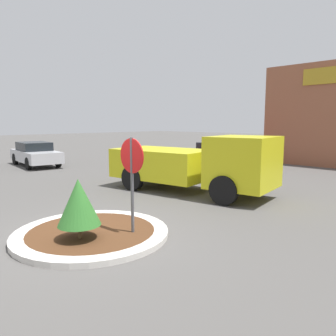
# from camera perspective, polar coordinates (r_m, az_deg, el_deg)

# --- Properties ---
(ground_plane) EXTENTS (120.00, 120.00, 0.00)m
(ground_plane) POSITION_cam_1_polar(r_m,az_deg,el_deg) (7.81, -13.12, -11.41)
(ground_plane) COLOR #514F4C
(traffic_island) EXTENTS (3.48, 3.48, 0.13)m
(traffic_island) POSITION_cam_1_polar(r_m,az_deg,el_deg) (7.79, -13.14, -10.98)
(traffic_island) COLOR beige
(traffic_island) RESTS_ON ground_plane
(stop_sign) EXTENTS (0.76, 0.07, 2.24)m
(stop_sign) POSITION_cam_1_polar(r_m,az_deg,el_deg) (7.18, -6.30, -0.09)
(stop_sign) COLOR #4C4C51
(stop_sign) RESTS_ON ground_plane
(island_shrub) EXTENTS (0.90, 0.90, 1.28)m
(island_shrub) POSITION_cam_1_polar(r_m,az_deg,el_deg) (7.09, -15.29, -5.76)
(island_shrub) COLOR brown
(island_shrub) RESTS_ON traffic_island
(utility_truck) EXTENTS (6.38, 3.04, 2.10)m
(utility_truck) POSITION_cam_1_polar(r_m,az_deg,el_deg) (11.89, 4.63, 0.75)
(utility_truck) COLOR gold
(utility_truck) RESTS_ON ground_plane
(parked_sedan_red) EXTENTS (1.95, 4.80, 1.41)m
(parked_sedan_red) POSITION_cam_1_polar(r_m,az_deg,el_deg) (19.41, 9.07, 2.51)
(parked_sedan_red) COLOR #B21919
(parked_sedan_red) RESTS_ON ground_plane
(parked_sedan_silver) EXTENTS (4.64, 2.29, 1.38)m
(parked_sedan_silver) POSITION_cam_1_polar(r_m,az_deg,el_deg) (20.74, -22.10, 2.32)
(parked_sedan_silver) COLOR #B7B7BC
(parked_sedan_silver) RESTS_ON ground_plane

